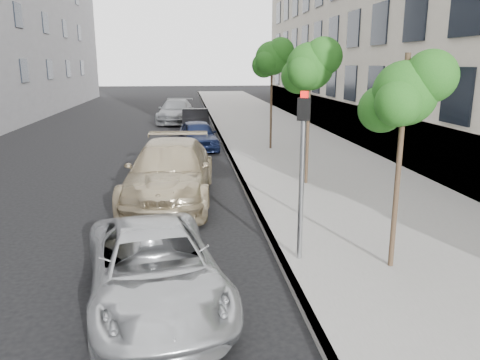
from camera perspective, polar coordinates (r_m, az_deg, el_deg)
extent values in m
plane|color=black|center=(7.65, -0.61, -17.06)|extent=(160.00, 160.00, 0.00)
cube|color=gray|center=(31.16, 2.58, 6.88)|extent=(6.40, 72.00, 0.14)
cube|color=#9E9B93|center=(30.82, -3.21, 6.79)|extent=(0.15, 72.00, 0.14)
cylinder|color=#38281C|center=(9.09, 18.78, 1.77)|extent=(0.10, 0.10, 4.00)
sphere|color=#1C5816|center=(8.92, 19.45, 9.94)|extent=(1.15, 1.15, 1.15)
sphere|color=#1C5816|center=(8.89, 22.24, 11.63)|extent=(0.92, 0.92, 0.92)
sphere|color=#1C5816|center=(9.05, 16.87, 8.27)|extent=(0.86, 0.86, 0.86)
cylinder|color=#38281C|center=(15.11, 8.32, 7.81)|extent=(0.10, 0.10, 4.42)
sphere|color=#1C5816|center=(15.03, 8.53, 13.53)|extent=(1.47, 1.47, 1.47)
sphere|color=#1C5816|center=(14.93, 10.12, 14.62)|extent=(1.17, 1.17, 1.17)
sphere|color=#1C5816|center=(15.20, 7.12, 12.45)|extent=(1.10, 1.10, 1.10)
cylinder|color=#38281C|center=(21.42, 3.83, 10.14)|extent=(0.10, 0.10, 4.73)
sphere|color=#1C5816|center=(21.37, 3.90, 14.59)|extent=(1.48, 1.48, 1.48)
sphere|color=#1C5816|center=(21.25, 4.98, 15.39)|extent=(1.19, 1.19, 1.19)
sphere|color=#1C5816|center=(21.56, 2.96, 13.80)|extent=(1.11, 1.11, 1.11)
cylinder|color=#939699|center=(9.17, 7.47, -1.43)|extent=(0.10, 0.10, 2.77)
cube|color=black|center=(8.88, 7.80, 8.56)|extent=(0.28, 0.25, 0.42)
cube|color=red|center=(8.86, 7.86, 10.30)|extent=(0.16, 0.14, 0.12)
imported|color=#B6B9BB|center=(8.07, -10.40, -10.48)|extent=(2.87, 4.87, 1.27)
imported|color=tan|center=(13.88, -8.51, 1.00)|extent=(2.87, 6.09, 1.72)
imported|color=#101836|center=(22.17, -5.13, 5.48)|extent=(2.01, 4.10, 1.35)
imported|color=black|center=(27.02, -5.45, 7.08)|extent=(1.51, 4.27, 1.41)
imported|color=gray|center=(32.39, -7.81, 8.29)|extent=(2.72, 5.55, 1.55)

